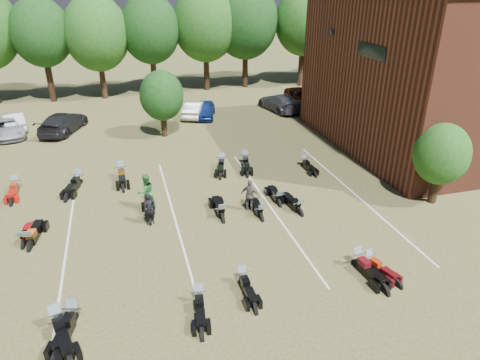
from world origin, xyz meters
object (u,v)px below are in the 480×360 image
object	(u,v)px
person_green	(146,192)
person_grey	(250,195)
car_4	(205,110)
person_black	(149,209)
motorcycle_7	(24,246)
motorcycle_3	(243,285)

from	to	relation	value
person_green	person_grey	bearing A→B (deg)	139.23
person_green	car_4	bearing A→B (deg)	-134.53
person_black	motorcycle_7	xyz separation A→B (m)	(-5.64, -0.42, -0.81)
car_4	motorcycle_7	xyz separation A→B (m)	(-11.76, -16.97, -0.66)
person_green	motorcycle_7	bearing A→B (deg)	-2.20
car_4	motorcycle_3	size ratio (longest dim) A/B	1.87
car_4	motorcycle_7	bearing A→B (deg)	-108.46
car_4	person_black	world-z (taller)	person_black
person_grey	motorcycle_7	xyz separation A→B (m)	(-10.70, -0.34, -0.87)
car_4	person_green	xyz separation A→B (m)	(-6.13, -14.92, 0.29)
person_black	person_green	xyz separation A→B (m)	(-0.02, 1.63, 0.14)
motorcycle_3	person_black	bearing A→B (deg)	117.72
motorcycle_3	motorcycle_7	distance (m)	10.13
person_black	person_green	world-z (taller)	person_green
person_green	motorcycle_3	size ratio (longest dim) A/B	0.91
motorcycle_3	motorcycle_7	world-z (taller)	motorcycle_3
person_black	motorcycle_7	size ratio (longest dim) A/B	0.79
person_black	car_4	bearing A→B (deg)	60.83
person_black	person_green	bearing A→B (deg)	81.69
car_4	person_grey	distance (m)	16.66
person_green	motorcycle_7	xyz separation A→B (m)	(-5.63, -2.05, -0.95)
person_black	motorcycle_7	distance (m)	5.72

